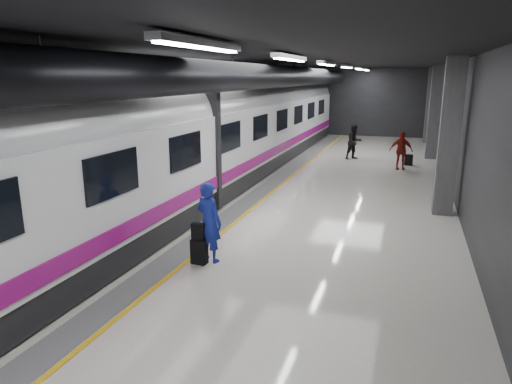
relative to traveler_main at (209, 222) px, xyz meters
The scene contains 9 objects.
ground 3.67m from the traveler_main, 81.88° to the left, with size 40.00×40.00×0.00m, color silver.
platform_hall 5.21m from the traveler_main, 87.24° to the left, with size 10.02×40.02×4.51m.
train 4.62m from the traveler_main, 127.94° to the left, with size 3.05×38.00×4.05m.
traveler_main is the anchor object (origin of this frame).
suitcase_main 0.67m from the traveler_main, 124.08° to the right, with size 0.34×0.21×0.55m, color black.
shoulder_bag 0.31m from the traveler_main, 126.37° to the right, with size 0.27×0.15×0.36m, color black.
traveler_far_a 14.12m from the traveler_main, 84.21° to the left, with size 0.83×0.64×1.70m, color black.
traveler_far_b 12.58m from the traveler_main, 73.05° to the left, with size 0.98×0.41×1.67m, color maroon.
suitcase_far 13.77m from the traveler_main, 72.98° to the left, with size 0.34×0.22×0.51m, color black.
Camera 1 is at (3.47, -12.10, 3.94)m, focal length 32.00 mm.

